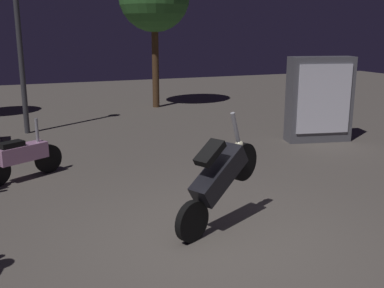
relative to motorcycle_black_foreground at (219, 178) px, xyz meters
name	(u,v)px	position (x,y,z in m)	size (l,w,h in m)	color
ground_plane	(219,240)	(-0.15, -0.34, -0.74)	(40.00, 40.00, 0.00)	#605951
motorcycle_black_foreground	(219,178)	(0.00, 0.00, 0.00)	(1.54, 0.81, 1.63)	black
motorcycle_pink_parked_left	(22,157)	(-2.46, 3.37, -0.31)	(1.49, 0.91, 1.11)	black
streetlamp_near	(17,13)	(-2.20, 7.55, 2.39)	(0.36, 0.36, 4.93)	#38383D
kiosk_billboard	(320,99)	(4.57, 3.87, 0.31)	(1.67, 0.84, 2.10)	#595960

